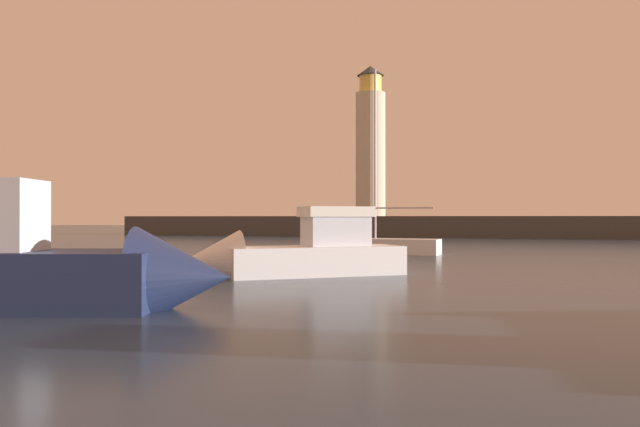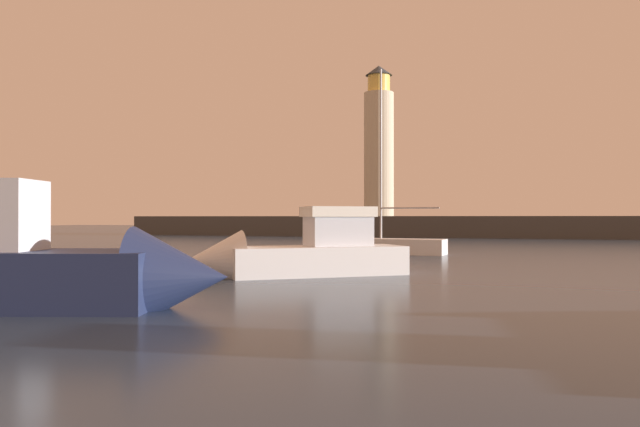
% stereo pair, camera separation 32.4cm
% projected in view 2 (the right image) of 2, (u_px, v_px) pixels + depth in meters
% --- Properties ---
extents(ground_plane, '(220.00, 220.00, 0.00)m').
position_uv_depth(ground_plane, '(390.00, 255.00, 34.83)').
color(ground_plane, '#2D3D51').
extents(breakwater, '(75.13, 5.88, 2.22)m').
position_uv_depth(breakwater, '(455.00, 227.00, 66.61)').
color(breakwater, '#423F3D').
rests_on(breakwater, ground_plane).
extents(lighthouse, '(3.27, 3.27, 16.58)m').
position_uv_depth(lighthouse, '(379.00, 145.00, 69.22)').
color(lighthouse, beige).
rests_on(lighthouse, breakwater).
extents(motorboat_1, '(8.28, 4.61, 3.38)m').
position_uv_depth(motorboat_1, '(62.00, 268.00, 14.39)').
color(motorboat_1, '#1E284C').
rests_on(motorboat_1, ground_plane).
extents(motorboat_2, '(7.64, 6.51, 2.98)m').
position_uv_depth(motorboat_2, '(289.00, 255.00, 22.41)').
color(motorboat_2, white).
rests_on(motorboat_2, ground_plane).
extents(sailboat_moored, '(6.19, 2.15, 10.59)m').
position_uv_depth(sailboat_moored, '(391.00, 245.00, 35.79)').
color(sailboat_moored, white).
rests_on(sailboat_moored, ground_plane).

